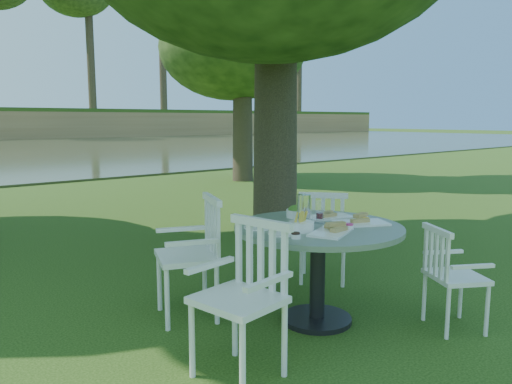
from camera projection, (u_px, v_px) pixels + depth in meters
ground at (268, 273)px, 5.27m from camera, size 140.00×140.00×0.00m
table at (318, 246)px, 3.94m from camera, size 1.32×1.32×0.79m
chair_ne at (323, 230)px, 4.90m from camera, size 0.63×0.64×0.92m
chair_nw at (198, 247)px, 4.07m from camera, size 0.62×0.64×0.99m
chair_sw at (249, 285)px, 3.16m from camera, size 0.54×0.56×0.98m
chair_se at (447, 270)px, 3.82m from camera, size 0.53×0.54×0.80m
tableware at (313, 219)px, 3.95m from camera, size 1.07×0.87×0.23m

